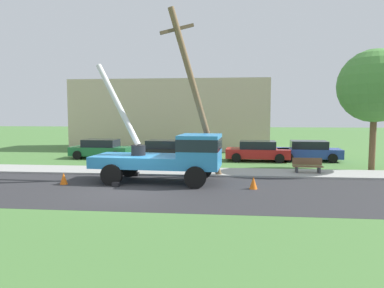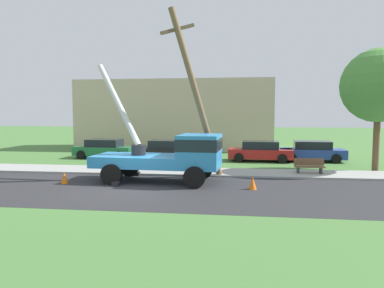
{
  "view_description": "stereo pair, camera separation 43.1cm",
  "coord_description": "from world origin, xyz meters",
  "px_view_note": "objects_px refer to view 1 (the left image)",
  "views": [
    {
      "loc": [
        4.39,
        -15.19,
        3.37
      ],
      "look_at": [
        2.59,
        2.26,
        1.86
      ],
      "focal_mm": 33.41,
      "sensor_mm": 36.0,
      "label": 1
    },
    {
      "loc": [
        4.82,
        -15.14,
        3.37
      ],
      "look_at": [
        2.59,
        2.26,
        1.86
      ],
      "focal_mm": 33.41,
      "sensor_mm": 36.0,
      "label": 2
    }
  ],
  "objects_px": {
    "leaning_utility_pole": "(195,92)",
    "traffic_cone_ahead": "(253,183)",
    "parked_sedan_black": "(165,150)",
    "roadside_tree_near": "(375,86)",
    "parked_sedan_green": "(101,149)",
    "park_bench": "(307,166)",
    "parked_sedan_red": "(257,151)",
    "utility_truck": "(174,154)",
    "parked_sedan_blue": "(309,151)",
    "traffic_cone_behind": "(64,178)"
  },
  "relations": [
    {
      "from": "leaning_utility_pole",
      "to": "traffic_cone_ahead",
      "type": "height_order",
      "value": "leaning_utility_pole"
    },
    {
      "from": "parked_sedan_black",
      "to": "roadside_tree_near",
      "type": "distance_m",
      "value": 14.12
    },
    {
      "from": "parked_sedan_green",
      "to": "park_bench",
      "type": "height_order",
      "value": "parked_sedan_green"
    },
    {
      "from": "leaning_utility_pole",
      "to": "parked_sedan_red",
      "type": "height_order",
      "value": "leaning_utility_pole"
    },
    {
      "from": "utility_truck",
      "to": "leaning_utility_pole",
      "type": "height_order",
      "value": "leaning_utility_pole"
    },
    {
      "from": "traffic_cone_ahead",
      "to": "parked_sedan_red",
      "type": "xyz_separation_m",
      "value": [
        0.92,
        9.5,
        0.43
      ]
    },
    {
      "from": "utility_truck",
      "to": "park_bench",
      "type": "xyz_separation_m",
      "value": [
        7.0,
        3.01,
        -0.95
      ]
    },
    {
      "from": "traffic_cone_ahead",
      "to": "parked_sedan_black",
      "type": "distance_m",
      "value": 11.06
    },
    {
      "from": "utility_truck",
      "to": "parked_sedan_red",
      "type": "distance_m",
      "value": 9.57
    },
    {
      "from": "traffic_cone_ahead",
      "to": "utility_truck",
      "type": "bearing_deg",
      "value": 162.56
    },
    {
      "from": "parked_sedan_black",
      "to": "roadside_tree_near",
      "type": "xyz_separation_m",
      "value": [
        13.02,
        -3.48,
        4.22
      ]
    },
    {
      "from": "parked_sedan_green",
      "to": "park_bench",
      "type": "xyz_separation_m",
      "value": [
        13.86,
        -5.65,
        -0.25
      ]
    },
    {
      "from": "parked_sedan_red",
      "to": "parked_sedan_blue",
      "type": "relative_size",
      "value": 1.0
    },
    {
      "from": "leaning_utility_pole",
      "to": "park_bench",
      "type": "relative_size",
      "value": 5.43
    },
    {
      "from": "utility_truck",
      "to": "leaning_utility_pole",
      "type": "bearing_deg",
      "value": 57.0
    },
    {
      "from": "utility_truck",
      "to": "traffic_cone_ahead",
      "type": "relative_size",
      "value": 12.05
    },
    {
      "from": "leaning_utility_pole",
      "to": "parked_sedan_black",
      "type": "xyz_separation_m",
      "value": [
        -2.86,
        6.86,
        -3.74
      ]
    },
    {
      "from": "parked_sedan_green",
      "to": "parked_sedan_red",
      "type": "xyz_separation_m",
      "value": [
        11.54,
        -0.34,
        0.0
      ]
    },
    {
      "from": "parked_sedan_red",
      "to": "park_bench",
      "type": "bearing_deg",
      "value": -66.43
    },
    {
      "from": "parked_sedan_green",
      "to": "parked_sedan_blue",
      "type": "bearing_deg",
      "value": 0.52
    },
    {
      "from": "park_bench",
      "to": "roadside_tree_near",
      "type": "bearing_deg",
      "value": 23.64
    },
    {
      "from": "parked_sedan_red",
      "to": "leaning_utility_pole",
      "type": "bearing_deg",
      "value": -118.65
    },
    {
      "from": "traffic_cone_behind",
      "to": "roadside_tree_near",
      "type": "relative_size",
      "value": 0.08
    },
    {
      "from": "leaning_utility_pole",
      "to": "traffic_cone_behind",
      "type": "height_order",
      "value": "leaning_utility_pole"
    },
    {
      "from": "parked_sedan_red",
      "to": "parked_sedan_blue",
      "type": "distance_m",
      "value": 3.65
    },
    {
      "from": "utility_truck",
      "to": "roadside_tree_near",
      "type": "relative_size",
      "value": 0.95
    },
    {
      "from": "utility_truck",
      "to": "parked_sedan_black",
      "type": "xyz_separation_m",
      "value": [
        -1.95,
        8.27,
        -0.7
      ]
    },
    {
      "from": "parked_sedan_green",
      "to": "roadside_tree_near",
      "type": "height_order",
      "value": "roadside_tree_near"
    },
    {
      "from": "utility_truck",
      "to": "parked_sedan_green",
      "type": "bearing_deg",
      "value": 128.35
    },
    {
      "from": "traffic_cone_behind",
      "to": "parked_sedan_black",
      "type": "xyz_separation_m",
      "value": [
        3.18,
        9.31,
        0.43
      ]
    },
    {
      "from": "leaning_utility_pole",
      "to": "parked_sedan_green",
      "type": "xyz_separation_m",
      "value": [
        -7.77,
        7.26,
        -3.74
      ]
    },
    {
      "from": "utility_truck",
      "to": "leaning_utility_pole",
      "type": "xyz_separation_m",
      "value": [
        0.91,
        1.41,
        3.05
      ]
    },
    {
      "from": "traffic_cone_behind",
      "to": "parked_sedan_red",
      "type": "xyz_separation_m",
      "value": [
        9.82,
        9.35,
        0.43
      ]
    },
    {
      "from": "utility_truck",
      "to": "roadside_tree_near",
      "type": "xyz_separation_m",
      "value": [
        11.07,
        4.79,
        3.53
      ]
    },
    {
      "from": "utility_truck",
      "to": "parked_sedan_blue",
      "type": "height_order",
      "value": "utility_truck"
    },
    {
      "from": "parked_sedan_green",
      "to": "traffic_cone_behind",
      "type": "bearing_deg",
      "value": -79.94
    },
    {
      "from": "parked_sedan_red",
      "to": "park_bench",
      "type": "xyz_separation_m",
      "value": [
        2.31,
        -5.31,
        -0.25
      ]
    },
    {
      "from": "utility_truck",
      "to": "park_bench",
      "type": "relative_size",
      "value": 4.22
    },
    {
      "from": "parked_sedan_red",
      "to": "parked_sedan_blue",
      "type": "bearing_deg",
      "value": 7.59
    },
    {
      "from": "traffic_cone_ahead",
      "to": "parked_sedan_green",
      "type": "bearing_deg",
      "value": 137.17
    },
    {
      "from": "leaning_utility_pole",
      "to": "traffic_cone_ahead",
      "type": "distance_m",
      "value": 5.68
    },
    {
      "from": "parked_sedan_black",
      "to": "parked_sedan_blue",
      "type": "bearing_deg",
      "value": 2.95
    },
    {
      "from": "parked_sedan_black",
      "to": "traffic_cone_behind",
      "type": "bearing_deg",
      "value": -108.89
    },
    {
      "from": "parked_sedan_blue",
      "to": "park_bench",
      "type": "relative_size",
      "value": 2.82
    },
    {
      "from": "leaning_utility_pole",
      "to": "parked_sedan_blue",
      "type": "distance_m",
      "value": 11.1
    },
    {
      "from": "traffic_cone_ahead",
      "to": "park_bench",
      "type": "xyz_separation_m",
      "value": [
        3.23,
        4.19,
        0.18
      ]
    },
    {
      "from": "traffic_cone_ahead",
      "to": "parked_sedan_green",
      "type": "distance_m",
      "value": 14.49
    },
    {
      "from": "leaning_utility_pole",
      "to": "parked_sedan_red",
      "type": "distance_m",
      "value": 8.72
    },
    {
      "from": "utility_truck",
      "to": "roadside_tree_near",
      "type": "bearing_deg",
      "value": 23.4
    },
    {
      "from": "traffic_cone_ahead",
      "to": "parked_sedan_red",
      "type": "distance_m",
      "value": 9.56
    }
  ]
}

